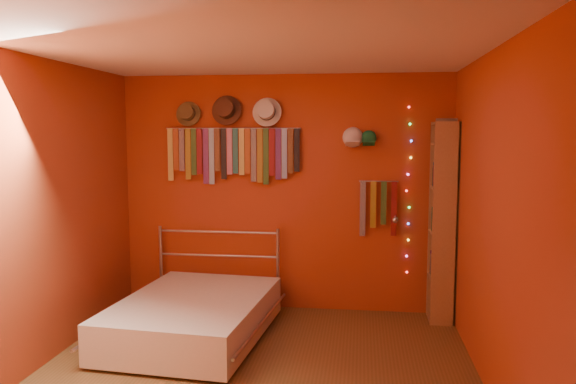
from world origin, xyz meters
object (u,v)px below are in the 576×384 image
at_px(tie_rack, 232,152).
at_px(bed, 194,316).
at_px(reading_lamp, 395,220).
at_px(bookshelf, 447,221).

bearing_deg(tie_rack, bed, -99.34).
relative_size(reading_lamp, bookshelf, 0.13).
relative_size(tie_rack, bookshelf, 0.72).
bearing_deg(bed, reading_lamp, 28.64).
height_order(tie_rack, bookshelf, bookshelf).
xyz_separation_m(reading_lamp, bookshelf, (0.50, -0.01, -0.00)).
relative_size(reading_lamp, bed, 0.14).
bearing_deg(bookshelf, reading_lamp, 178.59).
height_order(tie_rack, reading_lamp, tie_rack).
height_order(reading_lamp, bookshelf, bookshelf).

